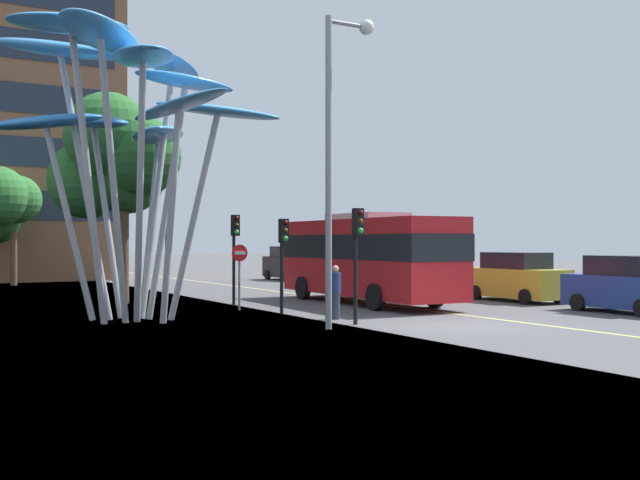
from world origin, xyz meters
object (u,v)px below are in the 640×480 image
(car_side_street, at_px, (336,267))
(street_lamp, at_px, (338,133))
(traffic_light_island_mid, at_px, (235,240))
(traffic_light_kerb_far, at_px, (283,245))
(car_parked_mid, at_px, (516,278))
(traffic_light_kerb_near, at_px, (357,240))
(car_parked_near, at_px, (626,286))
(car_parked_far, at_px, (418,271))
(leaf_sculpture, at_px, (120,99))
(red_bus, at_px, (367,254))
(car_far_side, at_px, (290,264))
(no_entry_sign, at_px, (239,266))
(traffic_light_opposite, at_px, (167,239))
(pedestrian, at_px, (335,292))

(car_side_street, xyz_separation_m, street_lamp, (-10.85, -18.14, 4.47))
(traffic_light_island_mid, distance_m, street_lamp, 8.93)
(street_lamp, bearing_deg, traffic_light_kerb_far, 82.99)
(car_parked_mid, bearing_deg, traffic_light_kerb_far, -178.11)
(traffic_light_island_mid, bearing_deg, traffic_light_kerb_near, -86.42)
(traffic_light_island_mid, height_order, car_parked_near, traffic_light_island_mid)
(car_parked_far, bearing_deg, leaf_sculpture, -159.32)
(traffic_light_kerb_near, relative_size, car_parked_far, 0.89)
(red_bus, xyz_separation_m, car_far_side, (5.82, 17.72, -0.93))
(car_far_side, bearing_deg, car_parked_near, -90.62)
(car_far_side, relative_size, no_entry_sign, 1.75)
(leaf_sculpture, xyz_separation_m, traffic_light_opposite, (5.76, 12.69, -4.31))
(traffic_light_kerb_far, bearing_deg, car_parked_far, 32.53)
(traffic_light_island_mid, relative_size, car_parked_near, 0.81)
(red_bus, height_order, car_side_street, red_bus)
(car_parked_near, distance_m, pedestrian, 10.22)
(traffic_light_kerb_far, xyz_separation_m, pedestrian, (0.74, -2.17, -1.48))
(leaf_sculpture, bearing_deg, traffic_light_opposite, 65.57)
(car_parked_mid, relative_size, car_side_street, 1.15)
(street_lamp, bearing_deg, traffic_light_kerb_near, 29.19)
(street_lamp, bearing_deg, car_parked_near, -4.41)
(leaf_sculpture, bearing_deg, no_entry_sign, 15.81)
(car_far_side, distance_m, street_lamp, 27.40)
(leaf_sculpture, xyz_separation_m, traffic_light_kerb_near, (5.69, -4.75, -4.40))
(traffic_light_kerb_near, bearing_deg, car_far_side, 66.79)
(traffic_light_opposite, height_order, car_parked_far, traffic_light_opposite)
(traffic_light_kerb_near, xyz_separation_m, car_far_side, (10.29, 24.00, -1.48))
(traffic_light_kerb_near, height_order, car_parked_far, traffic_light_kerb_near)
(car_far_side, bearing_deg, traffic_light_island_mid, -123.70)
(car_parked_mid, xyz_separation_m, car_far_side, (-0.14, 19.75, 0.06))
(car_parked_far, bearing_deg, traffic_light_kerb_far, -147.47)
(traffic_light_kerb_far, distance_m, car_parked_mid, 10.98)
(street_lamp, bearing_deg, car_far_side, 65.30)
(car_parked_far, height_order, car_far_side, car_parked_far)
(car_side_street, bearing_deg, street_lamp, -120.88)
(car_far_side, bearing_deg, traffic_light_kerb_far, -118.12)
(red_bus, distance_m, traffic_light_island_mid, 5.22)
(traffic_light_island_mid, height_order, car_side_street, traffic_light_island_mid)
(car_parked_mid, distance_m, street_lamp, 13.21)
(traffic_light_island_mid, relative_size, car_far_side, 0.84)
(car_parked_near, relative_size, car_parked_mid, 0.93)
(traffic_light_kerb_far, bearing_deg, red_bus, 25.93)
(traffic_light_kerb_near, height_order, pedestrian, traffic_light_kerb_near)
(pedestrian, bearing_deg, red_bus, 47.49)
(traffic_light_opposite, relative_size, pedestrian, 2.10)
(car_parked_near, distance_m, car_parked_mid, 5.67)
(traffic_light_kerb_near, xyz_separation_m, no_entry_sign, (-1.09, 6.06, -0.92))
(red_bus, height_order, no_entry_sign, red_bus)
(red_bus, height_order, car_parked_mid, red_bus)
(car_far_side, relative_size, street_lamp, 0.46)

